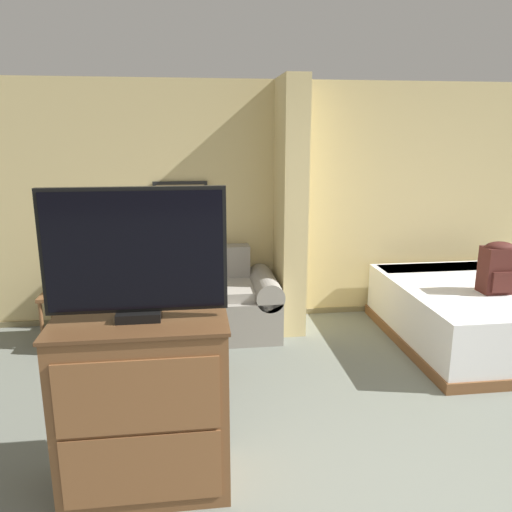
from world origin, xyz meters
TOP-DOWN VIEW (x-y plane):
  - wall_back at (-0.00, 3.46)m, footprint 7.51×0.16m
  - wall_partition_pillar at (-0.25, 3.07)m, footprint 0.24×0.67m
  - couch at (-1.38, 2.98)m, footprint 1.98×0.84m
  - coffee_table at (-1.33, 2.02)m, footprint 0.59×0.42m
  - side_table at (-2.55, 2.91)m, footprint 0.43×0.43m
  - table_lamp at (-2.55, 2.91)m, footprint 0.28×0.28m
  - tv_dresser at (-1.57, 0.65)m, footprint 0.97×0.53m
  - tv at (-1.57, 0.66)m, footprint 0.98×0.16m
  - bed at (1.51, 2.39)m, footprint 1.58×1.94m
  - backpack at (1.55, 2.17)m, footprint 0.29×0.23m

SIDE VIEW (x-z plane):
  - bed at x=1.51m, z-range 0.01..0.60m
  - couch at x=-1.38m, z-range -0.11..0.76m
  - coffee_table at x=-1.33m, z-range 0.14..0.55m
  - side_table at x=-2.55m, z-range 0.17..0.69m
  - tv_dresser at x=-1.57m, z-range 0.00..1.06m
  - table_lamp at x=-2.55m, z-range 0.58..0.99m
  - backpack at x=1.55m, z-range 0.60..1.09m
  - wall_back at x=0.00m, z-range -0.01..2.59m
  - wall_partition_pillar at x=-0.25m, z-range 0.00..2.60m
  - tv at x=-1.57m, z-range 1.06..1.79m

